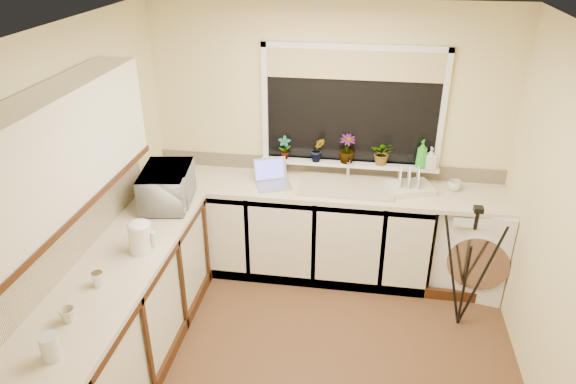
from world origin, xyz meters
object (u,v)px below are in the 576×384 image
Objects in this scene: laptop at (272,178)px; kettle at (141,238)px; glass_jug at (50,347)px; plant_c at (347,149)px; tripod at (468,268)px; cup_back at (454,186)px; microwave at (167,187)px; plant_b at (318,150)px; plant_a at (285,148)px; plant_d at (383,153)px; cup_left at (67,315)px; soap_bottle_clear at (431,158)px; soap_bottle_green at (422,154)px; dish_rack at (410,188)px; steel_jar at (98,279)px; washing_machine at (472,242)px.

laptop is 1.42m from kettle.
glass_jug is 0.57× the size of plant_c.
tripod is 9.57× the size of cup_back.
kettle is at bearing 86.50° from glass_jug.
microwave is (-2.46, 0.07, 0.50)m from tripod.
plant_a is at bearing 178.31° from plant_b.
kettle is at bearing 176.73° from microwave.
plant_d is at bearing 41.22° from kettle.
kettle is at bearing 80.05° from cup_left.
cup_back is at bearing -24.52° from soap_bottle_clear.
cup_back is at bearing -20.08° from soap_bottle_green.
plant_a reaches higher than kettle.
soap_bottle_green is (1.30, 0.22, 0.22)m from laptop.
laptop is 1.81m from tripod.
cup_back is at bearing -18.98° from laptop.
soap_bottle_clear is (0.17, 0.18, 0.22)m from dish_rack.
steel_jar is at bearing -144.12° from cup_back.
plant_a is 2.32× the size of cup_left.
dish_rack is at bearing -83.61° from microwave.
plant_b is at bearing -175.74° from plant_c.
washing_machine is 0.78m from dish_rack.
plant_c reaches higher than plant_a.
kettle is 0.84× the size of soap_bottle_green.
microwave is 2.28m from soap_bottle_clear.
soap_bottle_green is at bearing 41.16° from steel_jar.
soap_bottle_green reaches higher than microwave.
plant_b is (1.10, 1.44, 0.16)m from kettle.
kettle is (-2.53, -1.26, 0.57)m from washing_machine.
plant_c reaches higher than plant_b.
plant_d is (1.80, 1.89, 0.21)m from steel_jar.
soap_bottle_clear is at bearing -0.57° from plant_a.
cup_back is (0.38, 0.08, 0.02)m from dish_rack.
plant_a reaches higher than microwave.
plant_b reaches higher than plant_a.
steel_jar is 2.85m from soap_bottle_green.
plant_d is at bearing 2.74° from plant_b.
plant_c is (0.26, 0.02, 0.02)m from plant_b.
laptop is 1.78× the size of plant_a.
steel_jar is at bearing -172.76° from tripod.
soap_bottle_green reaches higher than plant_b.
soap_bottle_green reaches higher than washing_machine.
soap_bottle_clear is (1.00, -0.00, -0.01)m from plant_b.
cup_back is at bearing 80.09° from tripod.
glass_jug is (-0.06, -1.06, -0.03)m from kettle.
laptop is at bearing -165.82° from plant_d.
tripod is 4.30× the size of soap_bottle_green.
dish_rack is 0.88m from plant_b.
plant_c reaches higher than steel_jar.
dish_rack is at bearing 111.09° from tripod.
dish_rack is at bearing -39.46° from plant_d.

